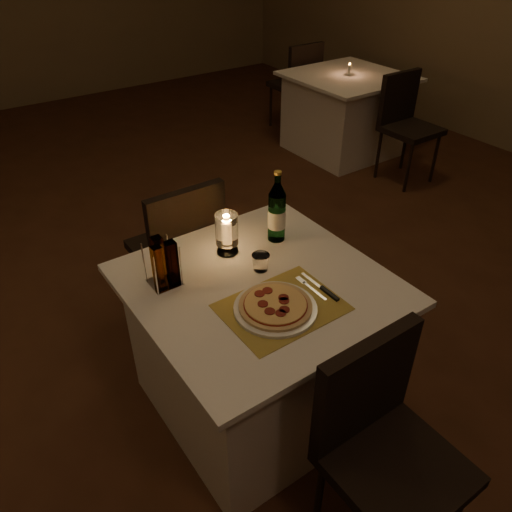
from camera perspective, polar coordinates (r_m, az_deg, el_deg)
floor at (r=2.71m, az=-6.66°, el=-13.29°), size 8.00×10.00×0.02m
main_table at (r=2.29m, az=0.29°, el=-10.24°), size 1.00×1.00×0.74m
chair_near at (r=1.83m, az=14.10°, el=-19.12°), size 0.42×0.42×0.90m
chair_far at (r=2.67m, az=-8.59°, el=1.52°), size 0.42×0.42×0.90m
placemat at (r=1.93m, az=2.94°, el=-5.87°), size 0.45×0.34×0.00m
plate at (r=1.91m, az=2.23°, el=-6.00°), size 0.32×0.32×0.01m
pizza at (r=1.90m, az=2.23°, el=-5.63°), size 0.28×0.28×0.02m
fork at (r=2.03m, az=6.07°, el=-3.50°), size 0.02×0.18×0.00m
knife at (r=2.01m, az=7.96°, el=-3.95°), size 0.02×0.22×0.01m
tumbler at (r=2.10m, az=0.54°, el=-0.73°), size 0.08×0.08×0.08m
water_bottle at (r=2.25m, az=2.40°, el=4.94°), size 0.08×0.08×0.34m
hurricane_candle at (r=2.17m, az=-3.37°, el=2.92°), size 0.10×0.10×0.19m
cruet_caddy at (r=2.01m, az=-10.54°, el=-1.01°), size 0.12×0.12×0.21m
neighbor_table_right at (r=5.07m, az=10.11°, el=15.72°), size 1.00×1.00×0.74m
neighbor_chair_ra at (r=4.57m, az=16.68°, el=15.00°), size 0.42×0.42×0.90m
neighbor_chair_rb at (r=5.53m, az=4.93°, el=19.59°), size 0.42×0.42×0.90m
neighbor_candle_right at (r=4.96m, az=10.62°, el=20.23°), size 0.03×0.03×0.11m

